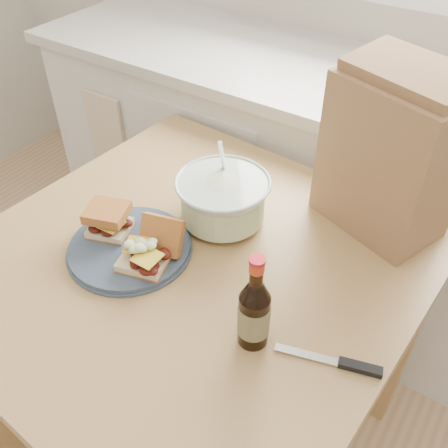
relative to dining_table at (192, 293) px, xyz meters
The scene contains 9 objects.
cabinet_run 0.88m from the dining_table, 84.46° to the left, with size 2.50×0.64×0.94m.
dining_table is the anchor object (origin of this frame).
plate 0.19m from the dining_table, 157.15° to the right, with size 0.28×0.28×0.02m, color #3B4A60.
sandwich_left 0.27m from the dining_table, 167.90° to the right, with size 0.12×0.11×0.07m.
sandwich_right 0.19m from the dining_table, 135.64° to the right, with size 0.12×0.16×0.09m.
coleslaw_bowl 0.24m from the dining_table, 95.05° to the left, with size 0.23×0.23×0.23m.
beer_bottle 0.33m from the dining_table, 25.14° to the right, with size 0.06×0.06×0.22m.
knife 0.44m from the dining_table, ahead, with size 0.20×0.07×0.01m.
paper_bag 0.56m from the dining_table, 50.66° to the left, with size 0.28×0.18×0.37m, color #9D6F4C.
Camera 1 is at (0.43, 0.22, 1.62)m, focal length 40.00 mm.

